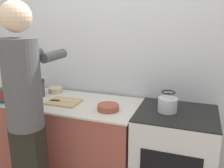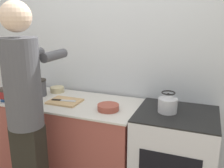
# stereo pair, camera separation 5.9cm
# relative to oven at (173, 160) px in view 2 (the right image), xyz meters

# --- Properties ---
(wall_back) EXTENTS (8.00, 0.05, 2.60)m
(wall_back) POSITION_rel_oven_xyz_m (-0.72, 0.40, 0.84)
(wall_back) COLOR silver
(wall_back) RESTS_ON ground_plane
(counter) EXTENTS (1.44, 0.67, 0.88)m
(counter) POSITION_rel_oven_xyz_m (-1.07, 0.01, -0.01)
(counter) COLOR #9E4C42
(counter) RESTS_ON ground_plane
(oven) EXTENTS (0.68, 0.62, 0.91)m
(oven) POSITION_rel_oven_xyz_m (0.00, 0.00, 0.00)
(oven) COLOR silver
(oven) RESTS_ON ground_plane
(person) EXTENTS (0.32, 0.56, 1.82)m
(person) POSITION_rel_oven_xyz_m (-1.12, -0.55, 0.56)
(person) COLOR black
(person) RESTS_ON ground_plane
(cutting_board) EXTENTS (0.31, 0.24, 0.02)m
(cutting_board) POSITION_rel_oven_xyz_m (-1.08, -0.04, 0.44)
(cutting_board) COLOR tan
(cutting_board) RESTS_ON counter
(knife) EXTENTS (0.25, 0.07, 0.01)m
(knife) POSITION_rel_oven_xyz_m (-1.09, -0.05, 0.45)
(knife) COLOR silver
(knife) RESTS_ON cutting_board
(kettle) EXTENTS (0.16, 0.16, 0.18)m
(kettle) POSITION_rel_oven_xyz_m (-0.08, -0.01, 0.53)
(kettle) COLOR silver
(kettle) RESTS_ON oven
(bowl_prep) EXTENTS (0.15, 0.15, 0.06)m
(bowl_prep) POSITION_rel_oven_xyz_m (-1.34, 0.23, 0.46)
(bowl_prep) COLOR #C6B789
(bowl_prep) RESTS_ON counter
(bowl_mixing) EXTENTS (0.20, 0.20, 0.05)m
(bowl_mixing) POSITION_rel_oven_xyz_m (-0.60, -0.08, 0.45)
(bowl_mixing) COLOR #9E4738
(bowl_mixing) RESTS_ON counter
(canister_jar) EXTENTS (0.17, 0.17, 0.18)m
(canister_jar) POSITION_rel_oven_xyz_m (-1.45, 0.05, 0.52)
(canister_jar) COLOR #4C4C51
(canister_jar) RESTS_ON counter
(book_stack) EXTENTS (0.22, 0.29, 0.14)m
(book_stack) POSITION_rel_oven_xyz_m (-1.61, -0.14, 0.50)
(book_stack) COLOR navy
(book_stack) RESTS_ON counter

